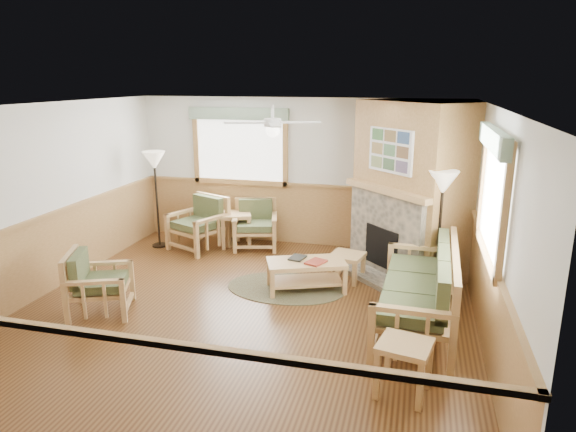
% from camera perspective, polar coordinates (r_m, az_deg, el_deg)
% --- Properties ---
extents(floor, '(6.00, 6.00, 0.01)m').
position_cam_1_polar(floor, '(7.09, -4.61, -10.28)').
color(floor, '#553317').
rests_on(floor, ground).
extents(ceiling, '(6.00, 6.00, 0.01)m').
position_cam_1_polar(ceiling, '(6.42, -5.13, 12.10)').
color(ceiling, white).
rests_on(ceiling, floor).
extents(wall_back, '(6.00, 0.02, 2.70)m').
position_cam_1_polar(wall_back, '(9.44, 1.11, 4.85)').
color(wall_back, white).
rests_on(wall_back, floor).
extents(wall_front, '(6.00, 0.02, 2.70)m').
position_cam_1_polar(wall_front, '(4.08, -18.97, -10.08)').
color(wall_front, white).
rests_on(wall_front, floor).
extents(wall_left, '(0.02, 6.00, 2.70)m').
position_cam_1_polar(wall_left, '(8.10, -25.34, 1.67)').
color(wall_left, white).
rests_on(wall_left, floor).
extents(wall_right, '(0.02, 6.00, 2.70)m').
position_cam_1_polar(wall_right, '(6.34, 21.73, -1.37)').
color(wall_right, white).
rests_on(wall_right, floor).
extents(wainscot, '(6.00, 6.00, 1.10)m').
position_cam_1_polar(wainscot, '(6.87, -4.71, -6.10)').
color(wainscot, '#A67943').
rests_on(wainscot, floor).
extents(fireplace, '(3.11, 3.11, 2.70)m').
position_cam_1_polar(fireplace, '(8.27, 13.54, 2.96)').
color(fireplace, '#A67943').
rests_on(fireplace, floor).
extents(window_back, '(1.90, 0.16, 1.50)m').
position_cam_1_polar(window_back, '(9.58, -5.47, 12.04)').
color(window_back, white).
rests_on(window_back, wall_back).
extents(window_right, '(0.16, 1.90, 1.50)m').
position_cam_1_polar(window_right, '(5.93, 22.68, 9.13)').
color(window_right, white).
rests_on(window_right, wall_right).
extents(ceiling_fan, '(1.59, 1.59, 0.36)m').
position_cam_1_polar(ceiling_fan, '(6.62, -1.74, 11.89)').
color(ceiling_fan, white).
rests_on(ceiling_fan, ceiling).
extents(sofa, '(2.26, 0.99, 1.03)m').
position_cam_1_polar(sofa, '(6.62, 14.11, -7.72)').
color(sofa, tan).
rests_on(sofa, floor).
extents(armchair_back_left, '(1.12, 1.12, 0.95)m').
position_cam_1_polar(armchair_back_left, '(9.44, -10.00, -0.84)').
color(armchair_back_left, tan).
rests_on(armchair_back_left, floor).
extents(armchair_back_right, '(0.94, 0.94, 0.86)m').
position_cam_1_polar(armchair_back_right, '(9.41, -3.66, -0.96)').
color(armchair_back_right, tan).
rests_on(armchair_back_right, floor).
extents(armchair_left, '(0.99, 0.99, 0.85)m').
position_cam_1_polar(armchair_left, '(7.24, -20.18, -6.94)').
color(armchair_left, tan).
rests_on(armchair_left, floor).
extents(coffee_table, '(1.26, 0.94, 0.45)m').
position_cam_1_polar(coffee_table, '(7.58, 2.03, -6.63)').
color(coffee_table, tan).
rests_on(coffee_table, floor).
extents(end_table_chairs, '(0.72, 0.71, 0.62)m').
position_cam_1_polar(end_table_chairs, '(9.57, -5.85, -1.48)').
color(end_table_chairs, tan).
rests_on(end_table_chairs, floor).
extents(end_table_sofa, '(0.59, 0.57, 0.56)m').
position_cam_1_polar(end_table_sofa, '(5.36, 12.71, -16.19)').
color(end_table_sofa, tan).
rests_on(end_table_sofa, floor).
extents(footstool, '(0.57, 0.57, 0.42)m').
position_cam_1_polar(footstool, '(8.01, 6.55, -5.62)').
color(footstool, tan).
rests_on(footstool, floor).
extents(braided_rug, '(1.86, 1.86, 0.01)m').
position_cam_1_polar(braided_rug, '(7.71, -0.26, -7.98)').
color(braided_rug, '#4D482F').
rests_on(braided_rug, floor).
extents(floor_lamp_left, '(0.45, 0.45, 1.78)m').
position_cam_1_polar(floor_lamp_left, '(9.63, -14.37, 1.79)').
color(floor_lamp_left, black).
rests_on(floor_lamp_left, floor).
extents(floor_lamp_right, '(0.54, 0.54, 1.81)m').
position_cam_1_polar(floor_lamp_right, '(7.54, 16.46, -1.88)').
color(floor_lamp_right, black).
rests_on(floor_lamp_right, floor).
extents(book_red, '(0.32, 0.36, 0.03)m').
position_cam_1_polar(book_red, '(7.41, 3.10, -5.03)').
color(book_red, maroon).
rests_on(book_red, coffee_table).
extents(book_dark, '(0.25, 0.30, 0.03)m').
position_cam_1_polar(book_dark, '(7.58, 1.05, -4.57)').
color(book_dark, black).
rests_on(book_dark, coffee_table).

